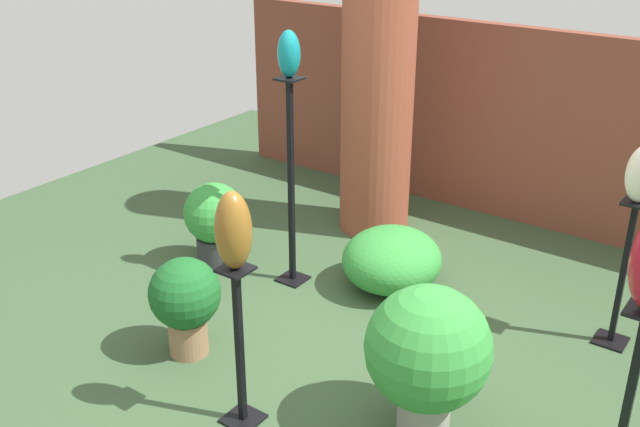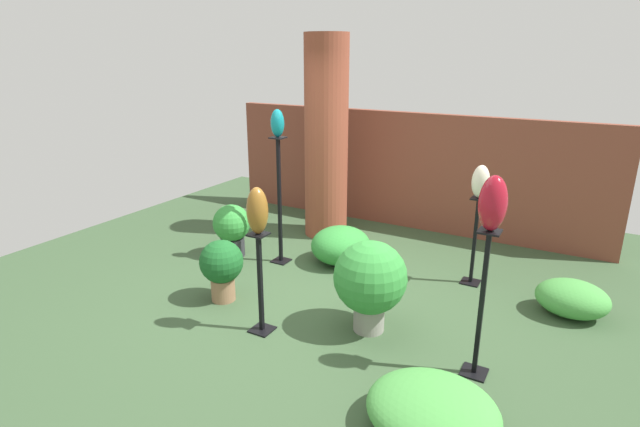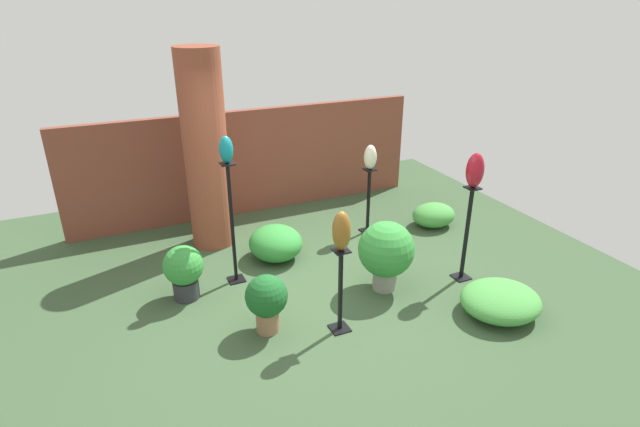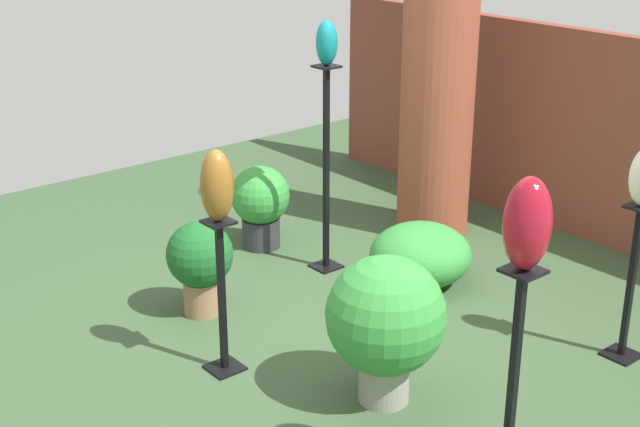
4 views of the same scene
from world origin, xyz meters
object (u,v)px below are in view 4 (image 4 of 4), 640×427
Objects in this scene: pedestal_bronze at (222,304)px; potted_plant_back_center at (200,260)px; art_vase_bronze at (217,186)px; art_vase_ruby at (527,224)px; potted_plant_walkway_edge at (260,202)px; pedestal_ruby at (511,403)px; art_vase_teal at (327,43)px; pedestal_ivory at (630,290)px; potted_plant_front_left at (386,320)px; pedestal_teal at (326,178)px; brick_pillar at (439,70)px.

potted_plant_back_center is at bearing 157.12° from pedestal_bronze.
art_vase_bronze is 1.01× the size of art_vase_ruby.
pedestal_bronze is 1.44× the size of potted_plant_walkway_edge.
potted_plant_walkway_edge is at bearing 163.28° from pedestal_ruby.
potted_plant_walkway_edge is (-0.64, -0.14, -1.32)m from art_vase_teal.
pedestal_ruby is at bearing -16.72° from potted_plant_walkway_edge.
pedestal_ivory is 1.58m from potted_plant_front_left.
art_vase_bronze is (0.00, -0.00, 0.73)m from pedestal_bronze.
art_vase_ruby is 2.78m from potted_plant_back_center.
pedestal_bronze is (-1.44, -1.97, -0.02)m from pedestal_ivory.
pedestal_bronze is (0.74, -1.42, -0.28)m from pedestal_teal.
pedestal_ruby is at bearing -10.70° from potted_plant_front_left.
pedestal_teal reaches higher than pedestal_bronze.
potted_plant_walkway_edge reaches higher than potted_plant_back_center.
pedestal_ruby is (2.61, -2.27, -0.79)m from brick_pillar.
potted_plant_walkway_edge is at bearing 160.65° from potted_plant_front_left.
pedestal_ivory is 2.27m from pedestal_teal.
brick_pillar is at bearing 90.17° from art_vase_teal.
pedestal_teal is (-2.18, -0.55, 0.27)m from pedestal_ivory.
art_vase_bronze is (0.74, -2.58, -0.18)m from brick_pillar.
pedestal_teal is at bearing 149.96° from potted_plant_front_left.
pedestal_teal reaches higher than art_vase_bronze.
art_vase_ruby reaches higher than pedestal_teal.
brick_pillar is 3.46m from art_vase_ruby.
pedestal_ruby is at bearing -40.99° from brick_pillar.
pedestal_teal reaches higher than pedestal_ruby.
art_vase_bronze is (-1.44, -1.97, 0.72)m from pedestal_ivory.
potted_plant_walkway_edge is (-2.23, 0.78, -0.13)m from potted_plant_front_left.
potted_plant_walkway_edge is at bearing -167.77° from pedestal_teal.
pedestal_teal is 1.67m from art_vase_bronze.
pedestal_bronze reaches higher than potted_plant_front_left.
pedestal_teal is 1.61× the size of pedestal_bronze.
pedestal_ivory is at bearing 104.36° from pedestal_ruby.
pedestal_ivory reaches higher than potted_plant_walkway_edge.
potted_plant_front_left reaches higher than potted_plant_back_center.
art_vase_bronze is at bearing -149.52° from potted_plant_front_left.
potted_plant_front_left is 1.30× the size of potted_plant_walkway_edge.
potted_plant_back_center is at bearing 157.12° from art_vase_bronze.
potted_plant_front_left is 1.33× the size of potted_plant_back_center.
pedestal_ivory is 1.97m from art_vase_ruby.
pedestal_ruby is at bearing 9.45° from pedestal_bronze.
brick_pillar is 1.21m from art_vase_teal.
brick_pillar is at bearing 90.17° from pedestal_teal.
art_vase_bronze is 0.64× the size of potted_plant_back_center.
art_vase_ruby is at bearing -75.64° from pedestal_ivory.
pedestal_ivory is 2.39× the size of art_vase_ruby.
pedestal_bronze is (0.74, -2.58, -0.92)m from brick_pillar.
pedestal_ruby reaches higher than potted_plant_walkway_edge.
pedestal_bronze is at bearing -73.93° from brick_pillar.
brick_pillar is 2.21× the size of pedestal_ruby.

